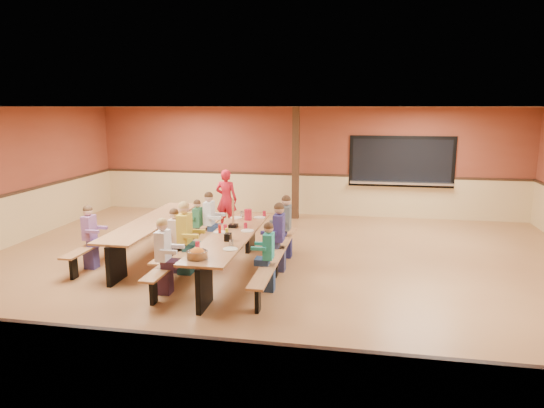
# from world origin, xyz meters

# --- Properties ---
(ground) EXTENTS (12.00, 12.00, 0.00)m
(ground) POSITION_xyz_m (0.00, 0.00, 0.00)
(ground) COLOR brown
(ground) RESTS_ON ground
(room_envelope) EXTENTS (12.04, 10.04, 3.02)m
(room_envelope) POSITION_xyz_m (0.00, 0.00, 0.69)
(room_envelope) COLOR brown
(room_envelope) RESTS_ON ground
(kitchen_pass_through) EXTENTS (2.78, 0.28, 1.38)m
(kitchen_pass_through) POSITION_xyz_m (2.60, 4.96, 1.49)
(kitchen_pass_through) COLOR black
(kitchen_pass_through) RESTS_ON ground
(structural_post) EXTENTS (0.18, 0.18, 3.00)m
(structural_post) POSITION_xyz_m (-0.20, 4.40, 1.50)
(structural_post) COLOR #321E10
(structural_post) RESTS_ON ground
(cafeteria_table_main) EXTENTS (1.91, 3.70, 0.74)m
(cafeteria_table_main) POSITION_xyz_m (-0.74, -0.30, 0.53)
(cafeteria_table_main) COLOR #A16A40
(cafeteria_table_main) RESTS_ON ground
(cafeteria_table_second) EXTENTS (1.91, 3.70, 0.74)m
(cafeteria_table_second) POSITION_xyz_m (-2.60, 0.50, 0.53)
(cafeteria_table_second) COLOR #A16A40
(cafeteria_table_second) RESTS_ON ground
(seated_child_white_left) EXTENTS (0.38, 0.31, 1.24)m
(seated_child_white_left) POSITION_xyz_m (-1.57, -1.41, 0.62)
(seated_child_white_left) COLOR white
(seated_child_white_left) RESTS_ON ground
(seated_adult_yellow) EXTENTS (0.42, 0.35, 1.32)m
(seated_adult_yellow) POSITION_xyz_m (-1.57, -0.43, 0.66)
(seated_adult_yellow) COLOR gold
(seated_adult_yellow) RESTS_ON ground
(seated_child_grey_left) EXTENTS (0.39, 0.32, 1.25)m
(seated_child_grey_left) POSITION_xyz_m (-1.57, 1.02, 0.62)
(seated_child_grey_left) COLOR silver
(seated_child_grey_left) RESTS_ON ground
(seated_child_teal_right) EXTENTS (0.34, 0.28, 1.15)m
(seated_child_teal_right) POSITION_xyz_m (0.08, -0.99, 0.57)
(seated_child_teal_right) COLOR teal
(seated_child_teal_right) RESTS_ON ground
(seated_child_navy_right) EXTENTS (0.40, 0.33, 1.27)m
(seated_child_navy_right) POSITION_xyz_m (0.08, 0.03, 0.63)
(seated_child_navy_right) COLOR navy
(seated_child_navy_right) RESTS_ON ground
(seated_child_char_right) EXTENTS (0.39, 0.32, 1.25)m
(seated_child_char_right) POSITION_xyz_m (0.08, 0.89, 0.63)
(seated_child_char_right) COLOR #484E52
(seated_child_char_right) RESTS_ON ground
(seated_child_purple_sec) EXTENTS (0.36, 0.30, 1.19)m
(seated_child_purple_sec) POSITION_xyz_m (-3.42, -0.47, 0.60)
(seated_child_purple_sec) COLOR #855387
(seated_child_purple_sec) RESTS_ON ground
(seated_child_green_sec) EXTENTS (0.32, 0.26, 1.11)m
(seated_child_green_sec) POSITION_xyz_m (-1.77, 0.88, 0.55)
(seated_child_green_sec) COLOR #2B663F
(seated_child_green_sec) RESTS_ON ground
(seated_child_tan_sec) EXTENTS (0.35, 0.29, 1.18)m
(seated_child_tan_sec) POSITION_xyz_m (-1.77, -0.38, 0.59)
(seated_child_tan_sec) COLOR beige
(seated_child_tan_sec) RESTS_ON ground
(standing_woman) EXTENTS (0.57, 0.40, 1.49)m
(standing_woman) POSITION_xyz_m (-1.73, 2.94, 0.75)
(standing_woman) COLOR red
(standing_woman) RESTS_ON ground
(punch_pitcher) EXTENTS (0.16, 0.16, 0.22)m
(punch_pitcher) POSITION_xyz_m (-0.70, 0.88, 0.85)
(punch_pitcher) COLOR red
(punch_pitcher) RESTS_ON cafeteria_table_main
(chip_bowl) EXTENTS (0.32, 0.32, 0.15)m
(chip_bowl) POSITION_xyz_m (-0.87, -1.75, 0.81)
(chip_bowl) COLOR orange
(chip_bowl) RESTS_ON cafeteria_table_main
(napkin_dispenser) EXTENTS (0.10, 0.14, 0.13)m
(napkin_dispenser) POSITION_xyz_m (-0.68, -0.70, 0.80)
(napkin_dispenser) COLOR black
(napkin_dispenser) RESTS_ON cafeteria_table_main
(condiment_mustard) EXTENTS (0.06, 0.06, 0.17)m
(condiment_mustard) POSITION_xyz_m (-0.76, -0.51, 0.82)
(condiment_mustard) COLOR yellow
(condiment_mustard) RESTS_ON cafeteria_table_main
(condiment_ketchup) EXTENTS (0.06, 0.06, 0.17)m
(condiment_ketchup) POSITION_xyz_m (-0.95, -0.28, 0.82)
(condiment_ketchup) COLOR #B2140F
(condiment_ketchup) RESTS_ON cafeteria_table_main
(table_paddle) EXTENTS (0.16, 0.16, 0.56)m
(table_paddle) POSITION_xyz_m (-0.83, 0.23, 0.88)
(table_paddle) COLOR black
(table_paddle) RESTS_ON cafeteria_table_main
(place_settings) EXTENTS (0.65, 3.30, 0.11)m
(place_settings) POSITION_xyz_m (-0.74, -0.30, 0.80)
(place_settings) COLOR beige
(place_settings) RESTS_ON cafeteria_table_main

